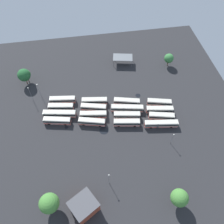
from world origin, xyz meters
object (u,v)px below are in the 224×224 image
Objects in this scene: bus_row0_slot2 at (61,107)px; maintenance_shelter at (123,57)px; bus_row3_slot3 at (159,102)px; bus_row2_slot1 at (127,115)px; lamp_post_near_entrance at (109,179)px; bus_row0_slot3 at (63,100)px; bus_row3_slot1 at (161,116)px; bus_row1_slot2 at (94,107)px; bus_row2_slot3 at (127,102)px; bus_row1_slot0 at (92,122)px; lamp_post_far_corner at (39,90)px; lamp_post_mid_lot at (30,93)px; depot_building at (84,206)px; bus_row3_slot2 at (160,110)px; bus_row1_slot3 at (95,101)px; lamp_post_by_building at (172,138)px; bus_row0_slot0 at (57,121)px; tree_south_edge at (169,58)px; bus_row3_slot0 at (161,124)px; bus_row2_slot2 at (127,108)px; bus_row0_slot1 at (59,114)px; tree_west_edge at (49,203)px; tree_northeast at (24,75)px; tree_east_edge at (26,74)px; bus_row1_slot1 at (93,115)px; bus_row2_slot0 at (127,123)px; tree_northwest at (179,198)px.

maintenance_shelter is (35.69, 27.93, 2.40)m from bus_row0_slot2.
bus_row2_slot1 is at bearing -163.65° from bus_row3_slot3.
maintenance_shelter is 1.41× the size of lamp_post_near_entrance.
bus_row3_slot1 is (45.47, -17.52, -0.00)m from bus_row0_slot3.
lamp_post_near_entrance is (1.78, -37.06, 2.81)m from bus_row1_slot2.
bus_row0_slot3 is at bearing 168.65° from bus_row2_slot3.
bus_row2_slot3 is (18.25, 9.20, 0.00)m from bus_row1_slot0.
lamp_post_far_corner is 4.52m from lamp_post_mid_lot.
bus_row2_slot1 is 0.98× the size of bus_row2_slot3.
bus_row3_slot1 and bus_row3_slot3 have the same top height.
bus_row3_slot2 is at bearing 44.38° from depot_building.
bus_row3_slot2 is (30.21, -10.33, 0.00)m from bus_row1_slot3.
bus_row3_slot3 is at bearing 49.07° from lamp_post_near_entrance.
lamp_post_by_building is (11.05, -54.64, -0.06)m from maintenance_shelter.
bus_row0_slot2 is 0.97× the size of bus_row2_slot1.
depot_building reaches higher than bus_row0_slot0.
bus_row3_slot0 is at bearing -111.57° from tree_south_edge.
bus_row2_slot2 is at bearing -18.69° from bus_row0_slot3.
lamp_post_by_building is at bearing -79.51° from bus_row3_slot0.
bus_row0_slot3 is 1.02× the size of bus_row1_slot2.
bus_row3_slot3 is at bearing 46.68° from depot_building.
bus_row3_slot0 is 4.33m from bus_row3_slot1.
bus_row0_slot0 and bus_row0_slot3 have the same top height.
bus_row1_slot2 is at bearing 153.94° from bus_row3_slot0.
bus_row0_slot1 is 1.22× the size of bus_row0_slot3.
lamp_post_mid_lot is 55.09m from tree_west_edge.
bus_row2_slot1 is 1.06× the size of maintenance_shelter.
bus_row0_slot2 is at bearing 76.09° from bus_row0_slot0.
tree_northeast is 1.24× the size of tree_east_edge.
lamp_post_by_building is (46.74, -26.71, 2.34)m from bus_row0_slot2.
lamp_post_near_entrance reaches higher than bus_row2_slot3.
tree_east_edge is at bearing 137.61° from bus_row1_slot1.
lamp_post_far_corner is (-56.38, 23.34, 2.94)m from bus_row3_slot1.
lamp_post_far_corner reaches higher than bus_row2_slot2.
bus_row1_slot2 is 1.03× the size of bus_row3_slot1.
tree_west_edge is at bearing -134.37° from bus_row2_slot1.
bus_row2_slot0 is at bearing 42.93° from tree_west_edge.
bus_row1_slot0 is 45.14m from tree_east_edge.
tree_east_edge is (-46.40, 35.96, 3.50)m from bus_row2_slot0.
tree_northeast reaches higher than tree_south_edge.
bus_row3_slot3 is at bearing 3.50° from bus_row2_slot2.
bus_row3_slot2 is 1.31× the size of tree_west_edge.
tree_northwest is at bearing -5.67° from depot_building.
bus_row2_slot2 is 55.78m from tree_east_edge.
tree_west_edge is at bearing -95.76° from bus_row0_slot2.
bus_row0_slot1 is at bearing -163.51° from bus_row1_slot3.
bus_row2_slot3 is at bearing -16.02° from lamp_post_far_corner.
bus_row1_slot0 is 0.81× the size of bus_row2_slot2.
bus_row1_slot0 is 48.74m from tree_northwest.
tree_northeast is at bearing 148.97° from bus_row3_slot0.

